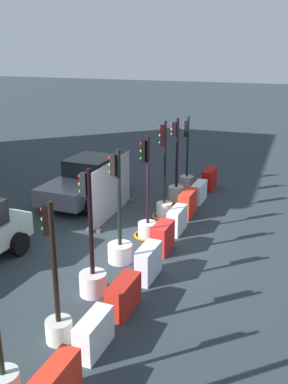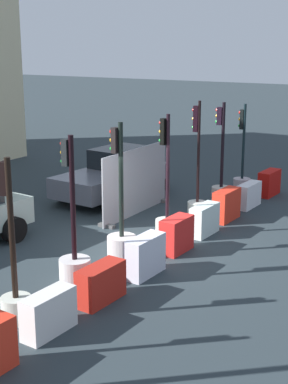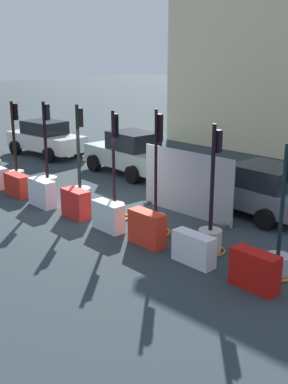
{
  "view_description": "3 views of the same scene",
  "coord_description": "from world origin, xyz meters",
  "px_view_note": "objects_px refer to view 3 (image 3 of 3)",
  "views": [
    {
      "loc": [
        -11.73,
        -4.47,
        6.02
      ],
      "look_at": [
        2.36,
        0.43,
        1.01
      ],
      "focal_mm": 41.9,
      "sensor_mm": 36.0,
      "label": 1
    },
    {
      "loc": [
        -11.81,
        -7.26,
        5.06
      ],
      "look_at": [
        1.03,
        0.59,
        1.11
      ],
      "focal_mm": 53.2,
      "sensor_mm": 36.0,
      "label": 2
    },
    {
      "loc": [
        11.64,
        -9.57,
        5.04
      ],
      "look_at": [
        2.36,
        -0.3,
        1.16
      ],
      "focal_mm": 45.75,
      "sensor_mm": 36.0,
      "label": 3
    }
  ],
  "objects_px": {
    "construction_barrier_2": "(17,185)",
    "construction_barrier_4": "(76,204)",
    "traffic_light_3": "(80,186)",
    "traffic_light_7": "(278,254)",
    "car_silver_hatchback": "(130,153)",
    "traffic_light_2": "(48,177)",
    "construction_barrier_8": "(255,270)",
    "traffic_light_5": "(156,215)",
    "construction_barrier_3": "(42,193)",
    "construction_barrier_7": "(194,249)",
    "car_white_van": "(46,138)",
    "car_grey_saloon": "(254,188)",
    "construction_barrier_5": "(108,216)",
    "traffic_light_4": "(114,202)",
    "traffic_light_6": "(211,230)",
    "construction_barrier_6": "(147,228)",
    "traffic_light_1": "(16,166)"
  },
  "relations": [
    {
      "from": "construction_barrier_2",
      "to": "construction_barrier_4",
      "type": "xyz_separation_m",
      "value": [
        3.31,
        0.05,
        0.06
      ]
    },
    {
      "from": "traffic_light_3",
      "to": "traffic_light_7",
      "type": "bearing_deg",
      "value": -0.69
    },
    {
      "from": "car_silver_hatchback",
      "to": "traffic_light_2",
      "type": "bearing_deg",
      "value": -91.67
    },
    {
      "from": "traffic_light_7",
      "to": "construction_barrier_8",
      "type": "height_order",
      "value": "traffic_light_7"
    },
    {
      "from": "traffic_light_7",
      "to": "construction_barrier_4",
      "type": "xyz_separation_m",
      "value": [
        -6.45,
        -0.87,
        -0.05
      ]
    },
    {
      "from": "traffic_light_5",
      "to": "construction_barrier_3",
      "type": "height_order",
      "value": "traffic_light_5"
    },
    {
      "from": "construction_barrier_7",
      "to": "construction_barrier_8",
      "type": "height_order",
      "value": "construction_barrier_8"
    },
    {
      "from": "traffic_light_5",
      "to": "construction_barrier_8",
      "type": "height_order",
      "value": "traffic_light_5"
    },
    {
      "from": "traffic_light_3",
      "to": "construction_barrier_4",
      "type": "xyz_separation_m",
      "value": [
        1.03,
        -0.96,
        -0.16
      ]
    },
    {
      "from": "construction_barrier_3",
      "to": "traffic_light_2",
      "type": "bearing_deg",
      "value": 139.14
    },
    {
      "from": "construction_barrier_3",
      "to": "construction_barrier_7",
      "type": "distance_m",
      "value": 6.4
    },
    {
      "from": "construction_barrier_7",
      "to": "construction_barrier_4",
      "type": "bearing_deg",
      "value": 179.22
    },
    {
      "from": "traffic_light_5",
      "to": "car_white_van",
      "type": "height_order",
      "value": "traffic_light_5"
    },
    {
      "from": "traffic_light_7",
      "to": "car_grey_saloon",
      "type": "bearing_deg",
      "value": 130.2
    },
    {
      "from": "traffic_light_5",
      "to": "car_grey_saloon",
      "type": "xyz_separation_m",
      "value": [
        0.89,
        3.53,
        0.25
      ]
    },
    {
      "from": "car_silver_hatchback",
      "to": "construction_barrier_3",
      "type": "bearing_deg",
      "value": -77.77
    },
    {
      "from": "construction_barrier_5",
      "to": "car_silver_hatchback",
      "type": "bearing_deg",
      "value": 131.01
    },
    {
      "from": "car_silver_hatchback",
      "to": "car_white_van",
      "type": "bearing_deg",
      "value": -175.75
    },
    {
      "from": "construction_barrier_5",
      "to": "construction_barrier_8",
      "type": "height_order",
      "value": "construction_barrier_8"
    },
    {
      "from": "traffic_light_7",
      "to": "construction_barrier_8",
      "type": "relative_size",
      "value": 2.78
    },
    {
      "from": "traffic_light_5",
      "to": "construction_barrier_3",
      "type": "bearing_deg",
      "value": -168.89
    },
    {
      "from": "traffic_light_4",
      "to": "traffic_light_6",
      "type": "xyz_separation_m",
      "value": [
        3.63,
        0.04,
        0.07
      ]
    },
    {
      "from": "construction_barrier_2",
      "to": "construction_barrier_6",
      "type": "bearing_deg",
      "value": 0.38
    },
    {
      "from": "traffic_light_6",
      "to": "construction_barrier_3",
      "type": "height_order",
      "value": "traffic_light_6"
    },
    {
      "from": "traffic_light_2",
      "to": "construction_barrier_6",
      "type": "height_order",
      "value": "traffic_light_2"
    },
    {
      "from": "traffic_light_1",
      "to": "construction_barrier_6",
      "type": "relative_size",
      "value": 2.82
    },
    {
      "from": "traffic_light_1",
      "to": "construction_barrier_4",
      "type": "distance_m",
      "value": 4.89
    },
    {
      "from": "traffic_light_7",
      "to": "car_silver_hatchback",
      "type": "height_order",
      "value": "traffic_light_7"
    },
    {
      "from": "construction_barrier_4",
      "to": "car_grey_saloon",
      "type": "distance_m",
      "value": 5.59
    },
    {
      "from": "construction_barrier_5",
      "to": "construction_barrier_7",
      "type": "bearing_deg",
      "value": -0.66
    },
    {
      "from": "construction_barrier_5",
      "to": "car_white_van",
      "type": "distance_m",
      "value": 10.84
    },
    {
      "from": "traffic_light_7",
      "to": "car_white_van",
      "type": "distance_m",
      "value": 15.18
    },
    {
      "from": "construction_barrier_7",
      "to": "traffic_light_5",
      "type": "bearing_deg",
      "value": 158.2
    },
    {
      "from": "construction_barrier_8",
      "to": "construction_barrier_7",
      "type": "bearing_deg",
      "value": 178.14
    },
    {
      "from": "construction_barrier_5",
      "to": "car_silver_hatchback",
      "type": "height_order",
      "value": "car_silver_hatchback"
    },
    {
      "from": "traffic_light_3",
      "to": "construction_barrier_3",
      "type": "bearing_deg",
      "value": -121.4
    },
    {
      "from": "construction_barrier_4",
      "to": "construction_barrier_8",
      "type": "relative_size",
      "value": 0.9
    },
    {
      "from": "construction_barrier_6",
      "to": "car_silver_hatchback",
      "type": "xyz_separation_m",
      "value": [
        -5.85,
        4.94,
        0.41
      ]
    },
    {
      "from": "construction_barrier_4",
      "to": "traffic_light_7",
      "type": "bearing_deg",
      "value": 7.71
    },
    {
      "from": "traffic_light_3",
      "to": "construction_barrier_3",
      "type": "xyz_separation_m",
      "value": [
        -0.65,
        -1.06,
        -0.16
      ]
    },
    {
      "from": "construction_barrier_6",
      "to": "traffic_light_1",
      "type": "bearing_deg",
      "value": 173.96
    },
    {
      "from": "traffic_light_7",
      "to": "construction_barrier_7",
      "type": "height_order",
      "value": "traffic_light_7"
    },
    {
      "from": "construction_barrier_4",
      "to": "construction_barrier_8",
      "type": "height_order",
      "value": "construction_barrier_4"
    },
    {
      "from": "traffic_light_1",
      "to": "traffic_light_6",
      "type": "xyz_separation_m",
      "value": [
        9.35,
        -0.0,
        -0.1
      ]
    },
    {
      "from": "traffic_light_3",
      "to": "traffic_light_4",
      "type": "relative_size",
      "value": 1.0
    },
    {
      "from": "construction_barrier_5",
      "to": "car_white_van",
      "type": "xyz_separation_m",
      "value": [
        -9.82,
        4.55,
        0.42
      ]
    },
    {
      "from": "construction_barrier_8",
      "to": "traffic_light_6",
      "type": "bearing_deg",
      "value": 153.84
    },
    {
      "from": "traffic_light_1",
      "to": "car_silver_hatchback",
      "type": "relative_size",
      "value": 0.73
    },
    {
      "from": "traffic_light_6",
      "to": "car_silver_hatchback",
      "type": "height_order",
      "value": "traffic_light_6"
    },
    {
      "from": "traffic_light_6",
      "to": "construction_barrier_5",
      "type": "relative_size",
      "value": 3.06
    }
  ]
}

